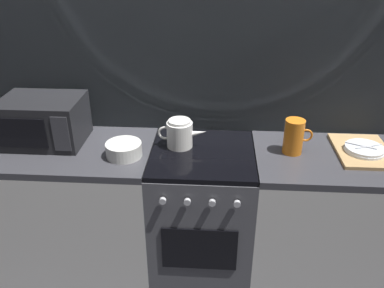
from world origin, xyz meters
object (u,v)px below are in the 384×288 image
(stove_unit, at_px, (202,215))
(mixing_bowl, at_px, (124,150))
(kettle, at_px, (180,134))
(dish_pile, at_px, (363,150))
(microwave, at_px, (44,121))
(pitcher, at_px, (294,137))

(stove_unit, xyz_separation_m, mixing_bowl, (-0.44, -0.07, 0.49))
(kettle, height_order, mixing_bowl, kettle)
(mixing_bowl, bearing_deg, dish_pile, 5.10)
(microwave, height_order, pitcher, microwave)
(kettle, distance_m, mixing_bowl, 0.33)
(kettle, bearing_deg, dish_pile, -0.99)
(kettle, distance_m, pitcher, 0.64)
(mixing_bowl, relative_size, pitcher, 1.00)
(mixing_bowl, height_order, dish_pile, mixing_bowl)
(stove_unit, bearing_deg, pitcher, 3.77)
(stove_unit, xyz_separation_m, kettle, (-0.14, 0.07, 0.53))
(microwave, relative_size, pitcher, 2.30)
(microwave, distance_m, dish_pile, 1.85)
(pitcher, distance_m, dish_pile, 0.41)
(stove_unit, distance_m, dish_pile, 1.02)
(stove_unit, distance_m, microwave, 1.11)
(microwave, distance_m, mixing_bowl, 0.53)
(stove_unit, height_order, mixing_bowl, mixing_bowl)
(microwave, bearing_deg, pitcher, -1.73)
(dish_pile, bearing_deg, mixing_bowl, -174.90)
(microwave, relative_size, dish_pile, 1.15)
(mixing_bowl, height_order, pitcher, pitcher)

